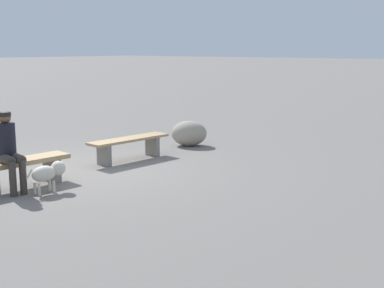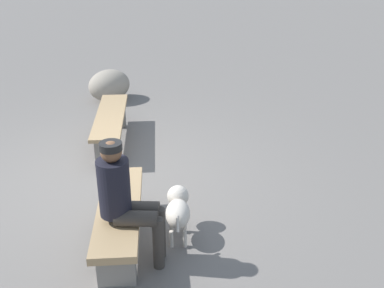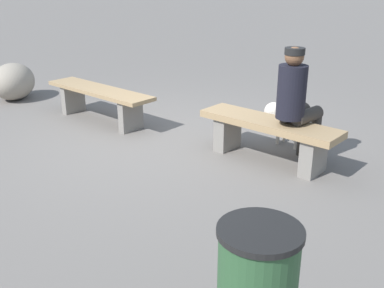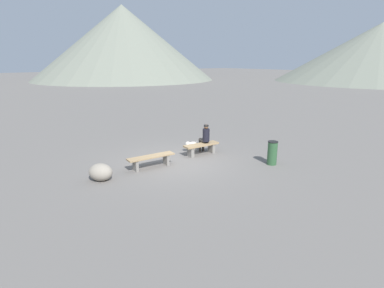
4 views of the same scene
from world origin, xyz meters
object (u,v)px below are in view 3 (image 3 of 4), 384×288
bench_left (100,97)px  bench_right (268,133)px  seated_person (296,99)px  boulder (13,82)px  dog (286,118)px

bench_left → bench_right: bench_right is taller
bench_left → seated_person: (2.85, 0.17, 0.40)m
boulder → bench_left: bearing=1.0°
bench_left → seated_person: 2.88m
bench_left → boulder: 2.02m
seated_person → dog: (-0.34, 0.53, -0.41)m
bench_right → dog: 0.61m
dog → seated_person: bearing=130.7°
bench_left → dog: (2.51, 0.70, -0.01)m
seated_person → dog: size_ratio=1.92×
seated_person → boulder: 4.89m
seated_person → boulder: bearing=-166.3°
bench_right → seated_person: 0.49m
bench_left → boulder: bearing=-174.1°
bench_right → seated_person: (0.27, 0.07, 0.41)m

